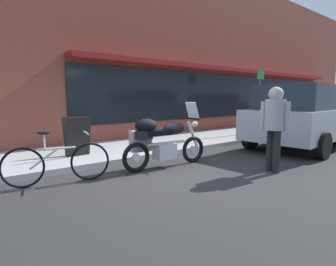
{
  "coord_description": "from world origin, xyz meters",
  "views": [
    {
      "loc": [
        -3.43,
        -4.13,
        1.48
      ],
      "look_at": [
        0.41,
        0.59,
        0.7
      ],
      "focal_mm": 29.69,
      "sensor_mm": 36.0,
      "label": 1
    }
  ],
  "objects_px": {
    "sandwich_board_sign": "(77,136)",
    "parking_sign_pole": "(259,96)",
    "parked_bicycle": "(57,163)",
    "parked_minivan": "(306,115)",
    "touring_motorcycle": "(160,140)",
    "pedestrian_walking": "(275,119)"
  },
  "relations": [
    {
      "from": "parked_bicycle",
      "to": "pedestrian_walking",
      "type": "bearing_deg",
      "value": -27.74
    },
    {
      "from": "touring_motorcycle",
      "to": "parking_sign_pole",
      "type": "relative_size",
      "value": 0.86
    },
    {
      "from": "pedestrian_walking",
      "to": "sandwich_board_sign",
      "type": "height_order",
      "value": "pedestrian_walking"
    },
    {
      "from": "parked_bicycle",
      "to": "parked_minivan",
      "type": "xyz_separation_m",
      "value": [
        6.9,
        -1.01,
        0.59
      ]
    },
    {
      "from": "parked_minivan",
      "to": "sandwich_board_sign",
      "type": "distance_m",
      "value": 6.49
    },
    {
      "from": "parked_minivan",
      "to": "sandwich_board_sign",
      "type": "relative_size",
      "value": 5.01
    },
    {
      "from": "touring_motorcycle",
      "to": "parked_bicycle",
      "type": "height_order",
      "value": "touring_motorcycle"
    },
    {
      "from": "parked_minivan",
      "to": "touring_motorcycle",
      "type": "bearing_deg",
      "value": 170.89
    },
    {
      "from": "parking_sign_pole",
      "to": "touring_motorcycle",
      "type": "bearing_deg",
      "value": -165.61
    },
    {
      "from": "parked_minivan",
      "to": "parking_sign_pole",
      "type": "xyz_separation_m",
      "value": [
        1.1,
        2.3,
        0.59
      ]
    },
    {
      "from": "parking_sign_pole",
      "to": "parked_bicycle",
      "type": "bearing_deg",
      "value": -170.79
    },
    {
      "from": "parked_bicycle",
      "to": "sandwich_board_sign",
      "type": "xyz_separation_m",
      "value": [
        0.95,
        1.55,
        0.21
      ]
    },
    {
      "from": "touring_motorcycle",
      "to": "parked_minivan",
      "type": "xyz_separation_m",
      "value": [
        4.85,
        -0.78,
        0.36
      ]
    },
    {
      "from": "sandwich_board_sign",
      "to": "parking_sign_pole",
      "type": "relative_size",
      "value": 0.38
    },
    {
      "from": "parked_bicycle",
      "to": "sandwich_board_sign",
      "type": "relative_size",
      "value": 1.89
    },
    {
      "from": "touring_motorcycle",
      "to": "sandwich_board_sign",
      "type": "xyz_separation_m",
      "value": [
        -1.1,
        1.78,
        -0.01
      ]
    },
    {
      "from": "touring_motorcycle",
      "to": "parking_sign_pole",
      "type": "distance_m",
      "value": 6.21
    },
    {
      "from": "parked_minivan",
      "to": "sandwich_board_sign",
      "type": "height_order",
      "value": "parked_minivan"
    },
    {
      "from": "pedestrian_walking",
      "to": "parking_sign_pole",
      "type": "bearing_deg",
      "value": 36.02
    },
    {
      "from": "parked_bicycle",
      "to": "parked_minivan",
      "type": "relative_size",
      "value": 0.38
    },
    {
      "from": "pedestrian_walking",
      "to": "parking_sign_pole",
      "type": "relative_size",
      "value": 0.7
    },
    {
      "from": "pedestrian_walking",
      "to": "sandwich_board_sign",
      "type": "xyz_separation_m",
      "value": [
        -2.66,
        3.45,
        -0.48
      ]
    }
  ]
}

